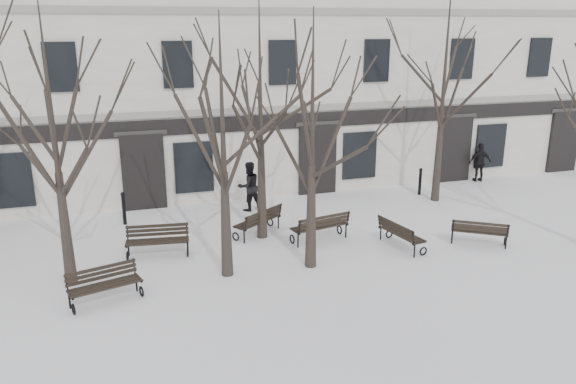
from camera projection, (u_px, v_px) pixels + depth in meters
name	position (u px, v px, depth m)	size (l,w,h in m)	color
ground	(296.00, 284.00, 15.35)	(100.00, 100.00, 0.00)	white
building	(209.00, 54.00, 25.63)	(40.40, 10.20, 11.40)	silver
tree_0	(51.00, 115.00, 14.16)	(5.18, 5.18, 7.40)	black
tree_1	(222.00, 117.00, 14.63)	(5.02, 5.02, 7.17)	black
tree_2	(312.00, 112.00, 15.19)	(5.08, 5.08, 7.26)	black
tree_5	(260.00, 92.00, 17.36)	(5.37, 5.37, 7.67)	black
tree_6	(445.00, 64.00, 21.12)	(6.01, 6.01, 8.59)	black
bench_0	(104.00, 284.00, 14.24)	(1.90, 1.14, 0.91)	black
bench_1	(321.00, 226.00, 18.22)	(2.02, 1.06, 0.97)	black
bench_2	(479.00, 231.00, 17.92)	(1.76, 1.46, 0.87)	black
bench_3	(158.00, 240.00, 17.10)	(1.95, 0.92, 0.95)	black
bench_4	(259.00, 220.00, 18.78)	(1.89, 1.60, 0.94)	black
bench_5	(400.00, 233.00, 17.70)	(0.96, 1.85, 0.89)	black
bollard_a	(124.00, 207.00, 19.74)	(0.15, 0.15, 1.20)	black
bollard_b	(420.00, 180.00, 23.22)	(0.15, 0.15, 1.14)	black
pedestrian_b	(249.00, 210.00, 21.46)	(0.92, 0.71, 1.89)	black
pedestrian_c	(478.00, 181.00, 25.41)	(1.02, 0.42, 1.74)	black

